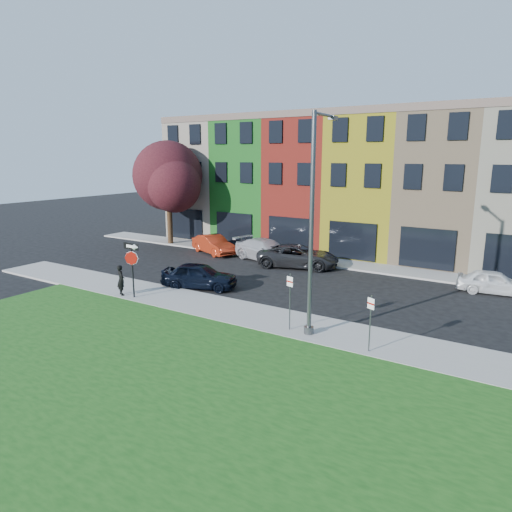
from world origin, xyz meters
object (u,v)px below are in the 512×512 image
Objects in this scene: man at (121,280)px; street_lamp at (313,226)px; stop_sign at (132,259)px; sedan_near at (199,276)px.

man is 0.18× the size of street_lamp.
stop_sign is 0.63× the size of sedan_near.
street_lamp is (9.83, 0.52, 2.41)m from stop_sign.
stop_sign is 1.78× the size of man.
street_lamp is at bearing -152.89° from man.
stop_sign is at bearing -152.74° from man.
street_lamp reaches higher than man.
stop_sign is 4.05m from sedan_near.
man reaches higher than sedan_near.
man is at bearing 179.50° from street_lamp.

